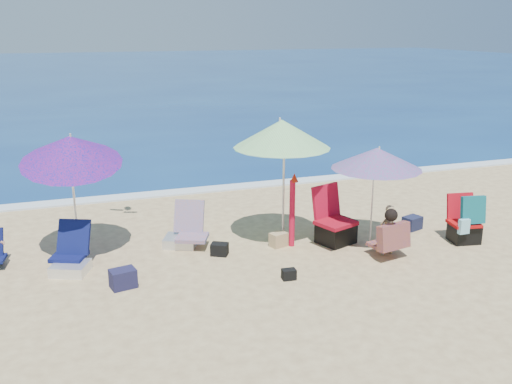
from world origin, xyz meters
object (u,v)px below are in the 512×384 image
object	(u,v)px
camp_chair_right	(465,225)
person_center	(389,232)
umbrella_blue	(71,149)
furled_umbrella	(292,207)
camp_chair_left	(335,226)
umbrella_turquoise	(377,158)
chair_rainbow	(185,234)
chair_navy	(71,258)
umbrella_striped	(282,134)

from	to	relation	value
camp_chair_right	person_center	bearing A→B (deg)	-175.36
umbrella_blue	furled_umbrella	bearing A→B (deg)	-12.17
camp_chair_left	umbrella_blue	bearing A→B (deg)	168.33
umbrella_blue	person_center	world-z (taller)	umbrella_blue
umbrella_turquoise	person_center	bearing A→B (deg)	-91.99
chair_rainbow	chair_navy	bearing A→B (deg)	-166.34
person_center	camp_chair_left	bearing A→B (deg)	124.75
umbrella_striped	camp_chair_left	size ratio (longest dim) A/B	2.14
umbrella_turquoise	umbrella_striped	distance (m)	1.77
furled_umbrella	camp_chair_left	distance (m)	0.93
umbrella_turquoise	umbrella_blue	bearing A→B (deg)	166.74
chair_rainbow	camp_chair_left	size ratio (longest dim) A/B	0.85
chair_navy	camp_chair_right	size ratio (longest dim) A/B	1.03
chair_rainbow	umbrella_blue	bearing A→B (deg)	176.22
chair_navy	furled_umbrella	bearing A→B (deg)	-2.78
umbrella_turquoise	camp_chair_right	xyz separation A→B (m)	(1.71, -0.47, -1.31)
umbrella_turquoise	umbrella_striped	world-z (taller)	umbrella_striped
camp_chair_left	camp_chair_right	bearing A→B (deg)	-17.85
umbrella_striped	chair_rainbow	xyz separation A→B (m)	(-1.77, 0.39, -1.86)
umbrella_turquoise	furled_umbrella	bearing A→B (deg)	163.97
chair_navy	umbrella_turquoise	bearing A→B (deg)	-6.45
umbrella_turquoise	chair_navy	distance (m)	5.61
camp_chair_left	camp_chair_right	size ratio (longest dim) A/B	1.16
camp_chair_left	person_center	xyz separation A→B (m)	(0.62, -0.90, 0.12)
camp_chair_left	camp_chair_right	world-z (taller)	camp_chair_left
umbrella_blue	camp_chair_right	distance (m)	7.31
umbrella_striped	umbrella_blue	xyz separation A→B (m)	(-3.66, 0.52, -0.14)
furled_umbrella	person_center	size ratio (longest dim) A/B	1.50
umbrella_striped	chair_navy	world-z (taller)	umbrella_striped
chair_rainbow	camp_chair_right	xyz separation A→B (m)	(5.04, -1.58, 0.13)
camp_chair_right	furled_umbrella	bearing A→B (deg)	164.27
furled_umbrella	chair_rainbow	xyz separation A→B (m)	(-1.88, 0.69, -0.56)
umbrella_blue	chair_navy	distance (m)	1.84
furled_umbrella	camp_chair_left	bearing A→B (deg)	-9.33
umbrella_blue	camp_chair_left	distance (m)	4.94
camp_chair_right	person_center	distance (m)	1.74
umbrella_turquoise	camp_chair_right	distance (m)	2.21
umbrella_blue	chair_navy	size ratio (longest dim) A/B	2.40
umbrella_blue	person_center	bearing A→B (deg)	-19.52
camp_chair_right	chair_navy	bearing A→B (deg)	171.33
camp_chair_left	person_center	world-z (taller)	camp_chair_left
furled_umbrella	person_center	distance (m)	1.79
chair_navy	person_center	world-z (taller)	person_center
chair_rainbow	camp_chair_left	world-z (taller)	camp_chair_left
chair_rainbow	person_center	world-z (taller)	person_center
camp_chair_left	camp_chair_right	distance (m)	2.47
furled_umbrella	chair_rainbow	distance (m)	2.08
umbrella_turquoise	camp_chair_left	world-z (taller)	umbrella_turquoise
chair_rainbow	umbrella_turquoise	bearing A→B (deg)	-18.36
umbrella_turquoise	person_center	distance (m)	1.35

